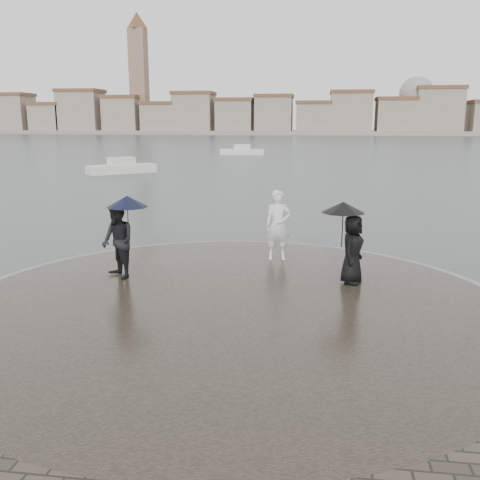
# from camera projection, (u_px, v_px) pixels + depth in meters

# --- Properties ---
(ground) EXTENTS (400.00, 400.00, 0.00)m
(ground) POSITION_uv_depth(u_px,v_px,m) (195.00, 400.00, 8.16)
(ground) COLOR #2B3835
(ground) RESTS_ON ground
(kerb_ring) EXTENTS (12.50, 12.50, 0.32)m
(kerb_ring) POSITION_uv_depth(u_px,v_px,m) (231.00, 311.00, 11.50)
(kerb_ring) COLOR gray
(kerb_ring) RESTS_ON ground
(quay_tip) EXTENTS (11.90, 11.90, 0.36)m
(quay_tip) POSITION_uv_depth(u_px,v_px,m) (231.00, 310.00, 11.50)
(quay_tip) COLOR #2D261E
(quay_tip) RESTS_ON ground
(statue) EXTENTS (0.78, 0.58, 1.95)m
(statue) POSITION_uv_depth(u_px,v_px,m) (278.00, 225.00, 14.84)
(statue) COLOR silver
(statue) RESTS_ON quay_tip
(visitor_left) EXTENTS (1.33, 1.17, 2.04)m
(visitor_left) POSITION_uv_depth(u_px,v_px,m) (120.00, 233.00, 13.08)
(visitor_left) COLOR black
(visitor_left) RESTS_ON quay_tip
(visitor_right) EXTENTS (1.16, 1.09, 1.95)m
(visitor_right) POSITION_uv_depth(u_px,v_px,m) (350.00, 237.00, 12.65)
(visitor_right) COLOR black
(visitor_right) RESTS_ON quay_tip
(far_skyline) EXTENTS (260.00, 20.00, 37.00)m
(far_skyline) POSITION_uv_depth(u_px,v_px,m) (293.00, 116.00, 163.03)
(far_skyline) COLOR gray
(far_skyline) RESTS_ON ground
(boats) EXTENTS (42.27, 28.71, 1.50)m
(boats) POSITION_uv_depth(u_px,v_px,m) (303.00, 163.00, 49.02)
(boats) COLOR silver
(boats) RESTS_ON ground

